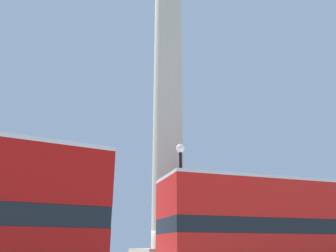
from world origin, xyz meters
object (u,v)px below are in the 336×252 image
object	(u,v)px
monument_column	(168,117)
bus_a	(299,230)
street_lamp	(181,204)
equestrian_statue	(249,245)

from	to	relation	value
monument_column	bus_a	xyz separation A→B (m)	(3.27, -5.81, -6.57)
bus_a	street_lamp	xyz separation A→B (m)	(-3.80, 3.06, 1.20)
street_lamp	equestrian_statue	bearing A→B (deg)	40.90
monument_column	bus_a	size ratio (longest dim) A/B	1.97
bus_a	monument_column	bearing A→B (deg)	124.81
equestrian_statue	street_lamp	distance (m)	13.22
bus_a	street_lamp	distance (m)	5.02
monument_column	street_lamp	xyz separation A→B (m)	(-0.53, -2.75, -5.37)
equestrian_statue	street_lamp	size ratio (longest dim) A/B	0.97
bus_a	street_lamp	bearing A→B (deg)	146.62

